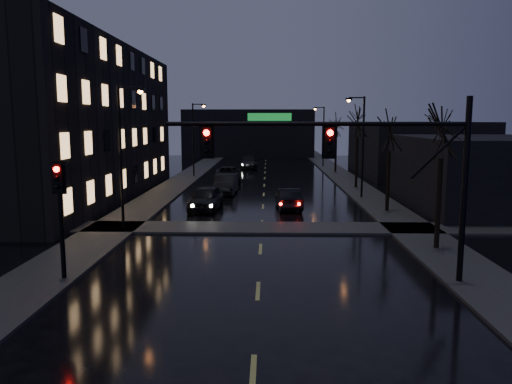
# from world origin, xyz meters

# --- Properties ---
(sidewalk_left) EXTENTS (3.00, 140.00, 0.12)m
(sidewalk_left) POSITION_xyz_m (-8.50, 35.00, 0.06)
(sidewalk_left) COLOR #2D2D2B
(sidewalk_left) RESTS_ON ground
(sidewalk_right) EXTENTS (3.00, 140.00, 0.12)m
(sidewalk_right) POSITION_xyz_m (8.50, 35.00, 0.06)
(sidewalk_right) COLOR #2D2D2B
(sidewalk_right) RESTS_ON ground
(sidewalk_cross) EXTENTS (40.00, 3.00, 0.12)m
(sidewalk_cross) POSITION_xyz_m (0.00, 18.50, 0.06)
(sidewalk_cross) COLOR #2D2D2B
(sidewalk_cross) RESTS_ON ground
(apartment_block) EXTENTS (12.00, 30.00, 12.00)m
(apartment_block) POSITION_xyz_m (-16.50, 30.00, 6.00)
(apartment_block) COLOR black
(apartment_block) RESTS_ON ground
(commercial_right_near) EXTENTS (10.00, 14.00, 5.00)m
(commercial_right_near) POSITION_xyz_m (15.50, 26.00, 2.50)
(commercial_right_near) COLOR black
(commercial_right_near) RESTS_ON ground
(commercial_right_far) EXTENTS (12.00, 18.00, 6.00)m
(commercial_right_far) POSITION_xyz_m (17.00, 48.00, 3.00)
(commercial_right_far) COLOR black
(commercial_right_far) RESTS_ON ground
(far_block) EXTENTS (22.00, 10.00, 8.00)m
(far_block) POSITION_xyz_m (-3.00, 78.00, 4.00)
(far_block) COLOR black
(far_block) RESTS_ON ground
(signal_mast) EXTENTS (11.11, 0.41, 7.00)m
(signal_mast) POSITION_xyz_m (3.85, 9.00, 4.87)
(signal_mast) COLOR black
(signal_mast) RESTS_ON ground
(signal_pole_left) EXTENTS (0.35, 0.41, 4.53)m
(signal_pole_left) POSITION_xyz_m (-7.50, 8.99, 3.01)
(signal_pole_left) COLOR black
(signal_pole_left) RESTS_ON ground
(tree_near) EXTENTS (3.52, 3.52, 8.08)m
(tree_near) POSITION_xyz_m (8.40, 14.00, 6.22)
(tree_near) COLOR black
(tree_near) RESTS_ON ground
(tree_mid_a) EXTENTS (3.30, 3.30, 7.58)m
(tree_mid_a) POSITION_xyz_m (8.40, 24.00, 5.83)
(tree_mid_a) COLOR black
(tree_mid_a) RESTS_ON ground
(tree_mid_b) EXTENTS (3.74, 3.74, 8.59)m
(tree_mid_b) POSITION_xyz_m (8.40, 36.00, 6.61)
(tree_mid_b) COLOR black
(tree_mid_b) RESTS_ON ground
(tree_far) EXTENTS (3.43, 3.43, 7.88)m
(tree_far) POSITION_xyz_m (8.40, 50.00, 6.06)
(tree_far) COLOR black
(tree_far) RESTS_ON ground
(streetlight_l_near) EXTENTS (1.53, 0.28, 8.00)m
(streetlight_l_near) POSITION_xyz_m (-7.58, 18.00, 4.77)
(streetlight_l_near) COLOR black
(streetlight_l_near) RESTS_ON ground
(streetlight_l_far) EXTENTS (1.53, 0.28, 8.00)m
(streetlight_l_far) POSITION_xyz_m (-7.58, 45.00, 4.77)
(streetlight_l_far) COLOR black
(streetlight_l_far) RESTS_ON ground
(streetlight_r_mid) EXTENTS (1.53, 0.28, 8.00)m
(streetlight_r_mid) POSITION_xyz_m (7.58, 30.00, 4.77)
(streetlight_r_mid) COLOR black
(streetlight_r_mid) RESTS_ON ground
(streetlight_r_far) EXTENTS (1.53, 0.28, 8.00)m
(streetlight_r_far) POSITION_xyz_m (7.58, 58.00, 4.77)
(streetlight_r_far) COLOR black
(streetlight_r_far) RESTS_ON ground
(oncoming_car_a) EXTENTS (2.28, 4.98, 1.66)m
(oncoming_car_a) POSITION_xyz_m (-3.94, 24.59, 0.83)
(oncoming_car_a) COLOR black
(oncoming_car_a) RESTS_ON ground
(oncoming_car_b) EXTENTS (1.87, 4.90, 1.59)m
(oncoming_car_b) POSITION_xyz_m (-3.20, 32.20, 0.80)
(oncoming_car_b) COLOR black
(oncoming_car_b) RESTS_ON ground
(oncoming_car_c) EXTENTS (2.90, 5.74, 1.56)m
(oncoming_car_c) POSITION_xyz_m (-3.66, 40.49, 0.78)
(oncoming_car_c) COLOR black
(oncoming_car_c) RESTS_ON ground
(oncoming_car_d) EXTENTS (2.57, 5.42, 1.53)m
(oncoming_car_d) POSITION_xyz_m (-2.20, 55.40, 0.76)
(oncoming_car_d) COLOR black
(oncoming_car_d) RESTS_ON ground
(lead_car) EXTENTS (1.87, 4.57, 1.47)m
(lead_car) POSITION_xyz_m (1.80, 25.14, 0.74)
(lead_car) COLOR black
(lead_car) RESTS_ON ground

